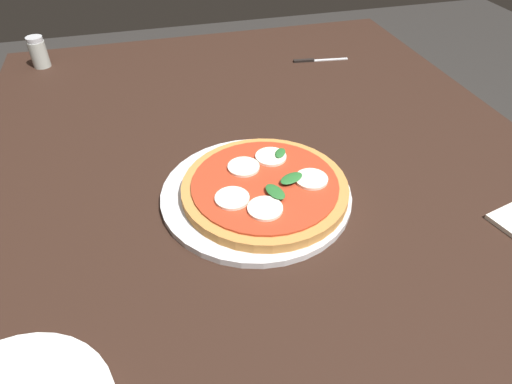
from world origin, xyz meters
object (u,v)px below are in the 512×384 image
(pizza, at_px, (265,187))
(knife, at_px, (314,60))
(serving_tray, at_px, (256,194))
(pepper_shaker, at_px, (38,52))
(dining_table, at_px, (265,200))

(pizza, height_order, knife, pizza)
(pizza, xyz_separation_m, knife, (-0.51, 0.29, -0.02))
(serving_tray, relative_size, pepper_shaker, 4.14)
(dining_table, relative_size, pepper_shaker, 17.49)
(serving_tray, height_order, knife, serving_tray)
(knife, bearing_deg, pizza, -28.98)
(dining_table, relative_size, serving_tray, 4.23)
(serving_tray, relative_size, pizza, 1.16)
(serving_tray, relative_size, knife, 2.17)
(serving_tray, bearing_deg, knife, 149.51)
(pepper_shaker, bearing_deg, knife, 77.61)
(dining_table, height_order, pepper_shaker, pepper_shaker)
(pizza, bearing_deg, knife, 151.02)
(pepper_shaker, bearing_deg, serving_tray, 31.68)
(serving_tray, distance_m, pepper_shaker, 0.78)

